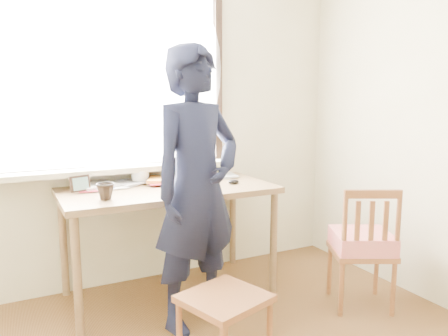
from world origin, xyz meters
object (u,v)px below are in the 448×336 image
mug_white (140,177)px  work_chair (224,307)px  laptop (195,179)px  mug_dark (105,191)px  person (197,189)px  desk (169,199)px  side_chair (362,243)px

mug_white → work_chair: bearing=-85.8°
laptop → mug_dark: 0.69m
mug_white → person: bearing=-76.9°
mug_dark → person: (0.51, -0.30, 0.03)m
laptop → desk: bearing=168.7°
desk → side_chair: 1.41m
side_chair → mug_white: bearing=141.4°
laptop → mug_dark: bearing=-168.3°
laptop → side_chair: laptop is taller
desk → mug_white: 0.30m
desk → side_chair: side_chair is taller
work_chair → side_chair: size_ratio=0.58×
work_chair → side_chair: bearing=10.2°
mug_dark → person: 0.59m
mug_dark → work_chair: size_ratio=0.22×
work_chair → person: (0.07, 0.53, 0.54)m
laptop → work_chair: bearing=-104.2°
desk → laptop: size_ratio=4.16×
laptop → side_chair: (0.94, -0.75, -0.41)m
desk → work_chair: desk is taller
work_chair → person: bearing=82.0°
mug_white → person: size_ratio=0.07×
work_chair → desk: bearing=87.0°
desk → work_chair: (-0.05, -1.01, -0.38)m
mug_white → work_chair: (0.09, -1.23, -0.51)m
desk → mug_dark: size_ratio=13.51×
desk → person: person is taller
mug_dark → work_chair: 1.07m
work_chair → laptop: bearing=75.8°
desk → laptop: laptop is taller
person → mug_dark: bearing=132.9°
mug_white → mug_dark: (-0.34, -0.40, 0.00)m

